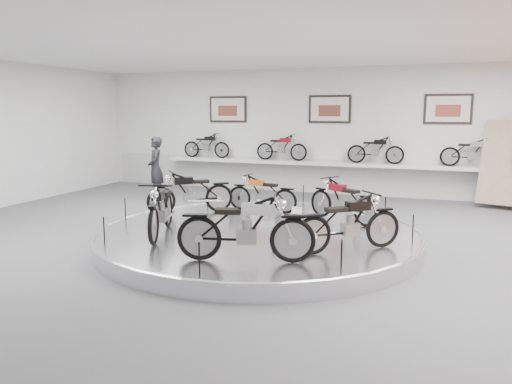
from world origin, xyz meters
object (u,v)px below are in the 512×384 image
(display_platform, at_px, (258,237))
(bike_f, at_px, (349,222))
(shelf, at_px, (327,163))
(bike_d, at_px, (161,209))
(bike_a, at_px, (342,200))
(bike_c, at_px, (191,192))
(bike_e, at_px, (245,228))
(bike_b, at_px, (262,193))
(visitor, at_px, (156,168))

(display_platform, relative_size, bike_f, 3.80)
(shelf, xyz_separation_m, bike_d, (-1.56, -7.48, -0.18))
(bike_a, bearing_deg, bike_c, 38.29)
(shelf, distance_m, bike_e, 8.51)
(display_platform, relative_size, bike_b, 4.33)
(bike_f, height_order, visitor, visitor)
(bike_b, distance_m, visitor, 4.66)
(display_platform, xyz_separation_m, bike_b, (-0.53, 1.74, 0.59))
(bike_c, relative_size, bike_d, 0.96)
(bike_e, bearing_deg, bike_d, 139.77)
(bike_b, bearing_deg, bike_c, 34.06)
(bike_a, relative_size, bike_d, 0.89)
(bike_b, xyz_separation_m, bike_e, (1.08, -3.83, 0.11))
(shelf, bearing_deg, bike_c, -109.93)
(bike_f, bearing_deg, bike_c, 114.55)
(bike_d, bearing_deg, bike_f, 72.64)
(bike_b, xyz_separation_m, visitor, (-4.15, 2.11, 0.21))
(display_platform, xyz_separation_m, bike_a, (1.44, 1.31, 0.62))
(display_platform, distance_m, visitor, 6.11)
(display_platform, bearing_deg, bike_a, 42.14)
(visitor, bearing_deg, bike_d, 0.55)
(bike_e, distance_m, bike_f, 1.83)
(bike_b, height_order, bike_c, bike_c)
(bike_d, bearing_deg, bike_a, 108.73)
(bike_a, height_order, bike_f, bike_f)
(bike_c, bearing_deg, visitor, -87.58)
(display_platform, height_order, bike_d, bike_d)
(bike_d, distance_m, bike_f, 3.53)
(bike_a, height_order, visitor, visitor)
(shelf, distance_m, bike_c, 5.82)
(bike_c, height_order, visitor, visitor)
(display_platform, distance_m, bike_b, 1.91)
(bike_d, bearing_deg, bike_c, 172.19)
(bike_e, bearing_deg, bike_f, 24.59)
(bike_a, bearing_deg, display_platform, 74.18)
(display_platform, xyz_separation_m, bike_e, (0.55, -2.09, 0.69))
(shelf, relative_size, bike_c, 6.48)
(bike_a, height_order, bike_c, bike_c)
(bike_a, bearing_deg, bike_b, 19.66)
(bike_f, bearing_deg, visitor, 104.07)
(display_platform, height_order, shelf, shelf)
(display_platform, distance_m, bike_e, 2.27)
(shelf, distance_m, bike_b, 4.70)
(display_platform, xyz_separation_m, bike_c, (-1.98, 0.93, 0.65))
(bike_d, distance_m, visitor, 5.83)
(display_platform, distance_m, shelf, 6.46)
(bike_a, height_order, bike_e, bike_e)
(bike_e, height_order, visitor, visitor)
(display_platform, relative_size, bike_c, 3.77)
(shelf, bearing_deg, bike_e, -86.30)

